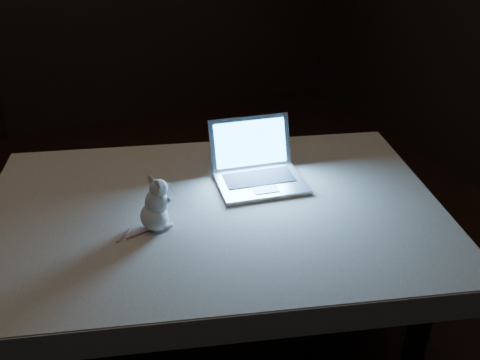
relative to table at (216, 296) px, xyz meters
name	(u,v)px	position (x,y,z in m)	size (l,w,h in m)	color
floor	(170,331)	(-0.12, 0.28, -0.40)	(5.00, 5.00, 0.00)	black
table	(216,296)	(0.00, 0.00, 0.00)	(1.48, 0.95, 0.79)	black
tablecloth	(191,216)	(-0.07, 0.05, 0.36)	(1.58, 1.05, 0.10)	beige
laptop	(261,160)	(0.22, 0.07, 0.51)	(0.32, 0.28, 0.22)	#BABABF
plush_mouse	(153,204)	(-0.22, -0.04, 0.50)	(0.13, 0.13, 0.18)	white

